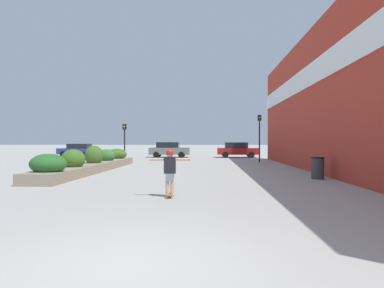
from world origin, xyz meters
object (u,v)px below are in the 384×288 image
at_px(traffic_light_left, 124,136).
at_px(traffic_light_right, 259,130).
at_px(car_center_left, 169,150).
at_px(car_rightmost, 78,150).
at_px(trash_bin, 318,168).
at_px(car_leftmost, 362,150).
at_px(skateboarder, 170,167).
at_px(car_center_right, 237,150).
at_px(skateboard, 170,195).

height_order(traffic_light_left, traffic_light_right, traffic_light_right).
bearing_deg(car_center_left, car_rightmost, -89.28).
relative_size(trash_bin, traffic_light_left, 0.31).
distance_m(traffic_light_left, traffic_light_right, 10.73).
bearing_deg(car_center_left, car_leftmost, 84.05).
xyz_separation_m(skateboarder, car_leftmost, (15.60, 22.98, -0.03)).
distance_m(car_center_right, car_rightmost, 16.48).
height_order(car_center_left, traffic_light_left, traffic_light_left).
bearing_deg(skateboard, car_center_left, 94.94).
xyz_separation_m(skateboard, skateboarder, (-0.00, -0.00, 0.83)).
relative_size(skateboarder, trash_bin, 1.39).
xyz_separation_m(skateboard, car_center_right, (4.02, 25.05, 0.73)).
bearing_deg(car_center_left, skateboarder, 6.77).
relative_size(car_leftmost, car_center_right, 1.03).
bearing_deg(skateboard, car_rightmost, 114.84).
bearing_deg(traffic_light_left, skateboard, -71.65).
bearing_deg(car_leftmost, trash_bin, 151.49).
xyz_separation_m(car_rightmost, traffic_light_right, (17.56, -7.82, 1.78)).
bearing_deg(traffic_light_left, car_center_left, 71.55).
bearing_deg(car_center_right, car_center_left, -88.82).
xyz_separation_m(skateboard, traffic_light_left, (-5.62, 16.94, 2.04)).
xyz_separation_m(car_leftmost, traffic_light_right, (-10.49, -6.01, 1.65)).
height_order(skateboarder, car_rightmost, skateboarder).
height_order(skateboarder, car_leftmost, car_leftmost).
distance_m(skateboarder, car_leftmost, 27.77).
bearing_deg(car_center_left, skateboard, 6.77).
xyz_separation_m(skateboard, car_rightmost, (-12.45, 24.79, 0.68)).
relative_size(trash_bin, car_rightmost, 0.25).
bearing_deg(traffic_light_left, car_center_right, 40.10).
xyz_separation_m(trash_bin, traffic_light_right, (-0.83, 11.77, 2.04)).
bearing_deg(skateboarder, traffic_light_right, 71.42).
xyz_separation_m(skateboard, trash_bin, (5.94, 5.20, 0.41)).
height_order(skateboarder, car_center_right, car_center_right).
bearing_deg(car_rightmost, skateboard, -153.33).
relative_size(car_leftmost, car_center_left, 1.05).
bearing_deg(car_center_right, skateboard, -9.12).
xyz_separation_m(car_center_right, traffic_light_left, (-9.64, -8.12, 1.31)).
distance_m(car_center_left, traffic_light_right, 11.45).
relative_size(skateboarder, car_center_left, 0.33).
height_order(car_leftmost, car_center_left, car_leftmost).
bearing_deg(skateboarder, trash_bin, 39.35).
xyz_separation_m(trash_bin, car_center_left, (-8.90, 19.71, 0.32)).
relative_size(car_center_right, traffic_light_left, 1.36).
distance_m(trash_bin, traffic_light_right, 11.97).
height_order(car_leftmost, traffic_light_right, traffic_light_right).
height_order(skateboarder, car_center_left, car_center_left).
distance_m(skateboard, trash_bin, 7.91).
distance_m(car_center_left, traffic_light_left, 8.51).
height_order(skateboard, car_center_left, car_center_left).
relative_size(car_center_left, traffic_light_left, 1.34).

